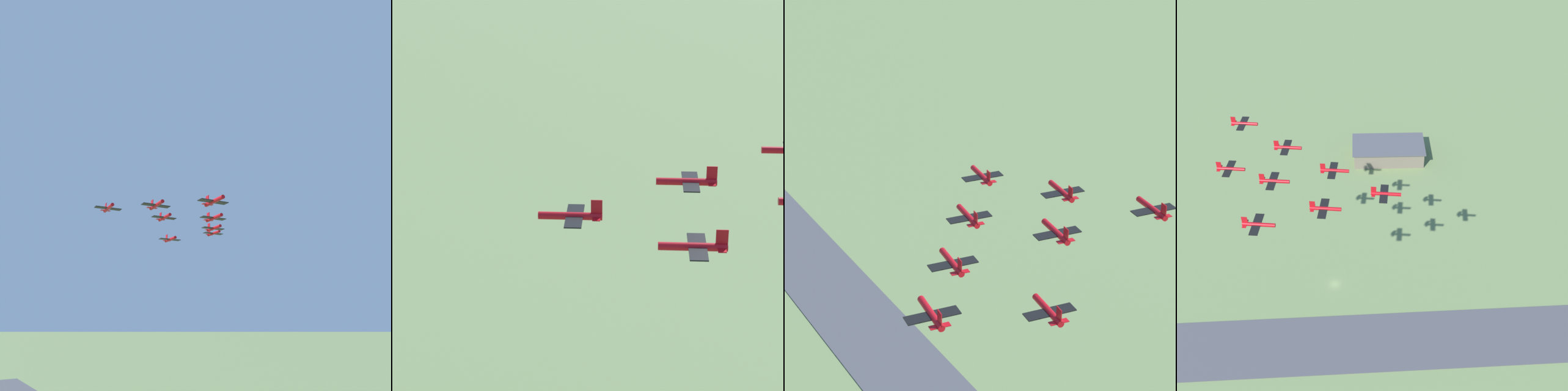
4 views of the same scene
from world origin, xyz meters
TOP-DOWN VIEW (x-y plane):
  - ground_plane at (0.00, 0.00)m, footprint 3000.00×3000.00m
  - runway_strip at (-18.97, 28.78)m, footprint 506.30×40.64m
  - hangar at (-26.86, -88.22)m, footprint 38.43×21.29m
  - jet_0 at (-18.62, 28.75)m, footprint 8.89×8.44m
  - jet_1 at (-3.43, 17.51)m, footprint 8.89×8.44m
  - jet_2 at (-1.42, 36.57)m, footprint 8.89×8.44m
  - jet_3 at (11.77, 6.28)m, footprint 8.89×8.44m
  - jet_4 at (13.77, 25.34)m, footprint 8.89×8.44m
  - jet_5 at (15.78, 44.39)m, footprint 8.89×8.44m
  - jet_6 at (26.96, -4.95)m, footprint 8.89×8.44m
  - jet_7 at (28.97, 14.10)m, footprint 8.89×8.44m

SIDE VIEW (x-z plane):
  - ground_plane at x=0.00m, z-range 0.00..0.00m
  - runway_strip at x=-18.97m, z-range 0.00..0.20m
  - hangar at x=-26.86m, z-range 0.02..8.54m
  - jet_7 at x=28.97m, z-range 71.52..74.49m
  - jet_0 at x=-18.62m, z-range 72.64..75.61m
  - jet_1 at x=-3.43m, z-range 72.81..75.78m
  - jet_3 at x=11.77m, z-range 73.68..76.65m
  - jet_2 at x=-1.42m, z-range 74.37..77.34m
  - jet_4 at x=13.77m, z-range 75.42..78.39m
  - jet_6 at x=26.96m, z-range 75.69..78.66m
  - jet_5 at x=15.78m, z-range 76.23..79.19m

